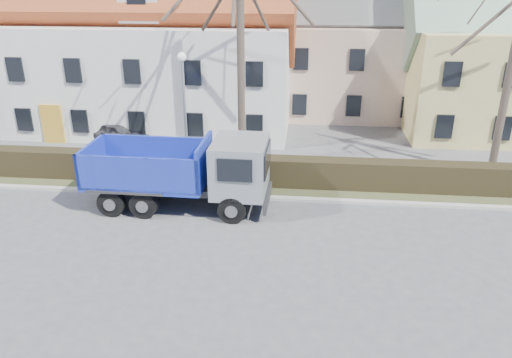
# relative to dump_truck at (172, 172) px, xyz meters

# --- Properties ---
(ground) EXTENTS (120.00, 120.00, 0.00)m
(ground) POSITION_rel_dump_truck_xyz_m (4.20, -3.52, -1.53)
(ground) COLOR #4F4F52
(curb_far) EXTENTS (80.00, 0.30, 0.12)m
(curb_far) POSITION_rel_dump_truck_xyz_m (4.20, 1.08, -1.47)
(curb_far) COLOR #ABA69E
(curb_far) RESTS_ON ground
(grass_strip) EXTENTS (80.00, 3.00, 0.10)m
(grass_strip) POSITION_rel_dump_truck_xyz_m (4.20, 2.68, -1.48)
(grass_strip) COLOR #3E4426
(grass_strip) RESTS_ON ground
(hedge) EXTENTS (60.00, 0.90, 1.30)m
(hedge) POSITION_rel_dump_truck_xyz_m (4.20, 2.48, -0.88)
(hedge) COLOR black
(hedge) RESTS_ON ground
(building_white) EXTENTS (26.80, 10.80, 9.50)m
(building_white) POSITION_rel_dump_truck_xyz_m (-8.80, 12.48, 3.22)
(building_white) COLOR silver
(building_white) RESTS_ON ground
(building_pink) EXTENTS (10.80, 8.80, 8.00)m
(building_pink) POSITION_rel_dump_truck_xyz_m (8.20, 16.48, 2.47)
(building_pink) COLOR #CCA790
(building_pink) RESTS_ON ground
(tree_1) EXTENTS (9.20, 9.20, 12.65)m
(tree_1) POSITION_rel_dump_truck_xyz_m (2.20, 4.98, 4.79)
(tree_1) COLOR #43372E
(tree_1) RESTS_ON ground
(dump_truck) EXTENTS (7.72, 2.99, 3.07)m
(dump_truck) POSITION_rel_dump_truck_xyz_m (0.00, 0.00, 0.00)
(dump_truck) COLOR #162798
(dump_truck) RESTS_ON ground
(streetlight) EXTENTS (0.45, 0.45, 5.81)m
(streetlight) POSITION_rel_dump_truck_xyz_m (-0.20, 3.48, 1.37)
(streetlight) COLOR #92979C
(streetlight) RESTS_ON ground
(cart_frame) EXTENTS (0.67, 0.40, 0.60)m
(cart_frame) POSITION_rel_dump_truck_xyz_m (1.50, 0.66, -1.23)
(cart_frame) COLOR silver
(cart_frame) RESTS_ON ground
(parked_car_a) EXTENTS (3.93, 2.75, 1.24)m
(parked_car_a) POSITION_rel_dump_truck_xyz_m (-5.06, 7.62, -0.91)
(parked_car_a) COLOR #3F3F45
(parked_car_a) RESTS_ON ground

